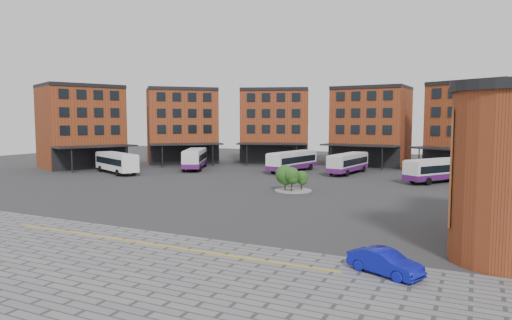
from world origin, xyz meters
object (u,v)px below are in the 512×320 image
at_px(bus_a, 116,161).
at_px(bus_b, 195,158).
at_px(bus_c, 292,161).
at_px(blue_car, 385,262).
at_px(tree_island, 290,177).
at_px(bus_e, 439,170).
at_px(bus_d, 348,163).

bearing_deg(bus_a, bus_b, -9.34).
bearing_deg(bus_b, bus_a, -151.19).
xyz_separation_m(bus_b, bus_c, (16.45, 3.70, -0.09)).
relative_size(bus_b, blue_car, 2.93).
distance_m(tree_island, bus_a, 31.89).
distance_m(bus_c, bus_e, 22.74).
height_order(tree_island, bus_b, bus_b).
relative_size(bus_a, bus_d, 1.00).
relative_size(bus_b, bus_c, 1.02).
relative_size(bus_c, bus_e, 1.10).
xyz_separation_m(bus_b, bus_d, (25.39, 4.83, -0.15)).
height_order(tree_island, bus_d, bus_d).
bearing_deg(bus_a, tree_island, -73.49).
height_order(bus_d, blue_car, bus_d).
relative_size(bus_d, bus_e, 1.06).
bearing_deg(bus_a, bus_d, -38.92).
bearing_deg(bus_e, bus_d, -164.71).
distance_m(bus_a, bus_d, 36.49).
relative_size(bus_b, bus_e, 1.13).
bearing_deg(bus_c, blue_car, -53.01).
bearing_deg(blue_car, bus_d, 40.80).
bearing_deg(bus_e, bus_c, -154.91).
distance_m(bus_b, bus_c, 16.86).
bearing_deg(bus_e, blue_car, -56.09).
bearing_deg(bus_d, bus_e, -11.44).
distance_m(bus_a, bus_e, 47.85).
xyz_separation_m(bus_b, blue_car, (39.23, -40.64, -1.18)).
bearing_deg(blue_car, bus_a, 81.36).
xyz_separation_m(tree_island, bus_c, (-7.44, 19.60, 0.09)).
bearing_deg(bus_a, bus_e, -50.78).
height_order(bus_d, bus_e, bus_e).
xyz_separation_m(bus_d, blue_car, (13.84, -45.47, -1.03)).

